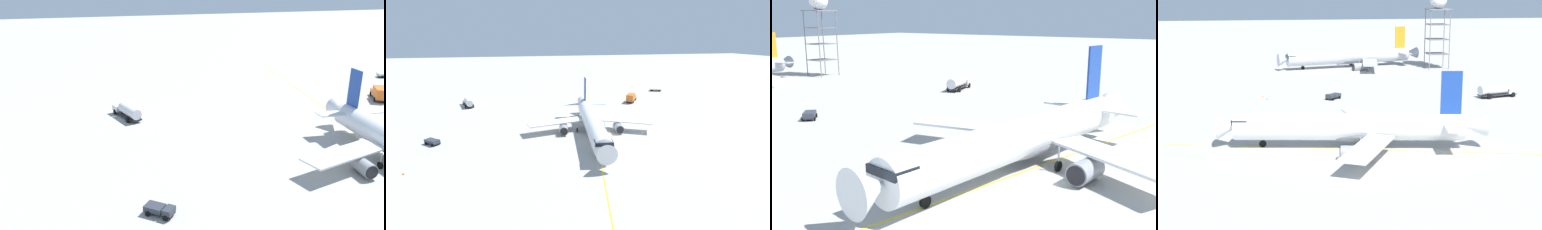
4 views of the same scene
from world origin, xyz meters
The scene contains 9 objects.
ground_plane centered at (0.00, 0.00, 0.00)m, with size 600.00×600.00×0.00m, color #ADAAA3.
airliner_main centered at (3.65, 3.75, 3.09)m, with size 41.59×32.64×11.98m.
airliner_secondary centered at (14.33, 87.70, 2.89)m, with size 43.51×31.65×11.85m.
fuel_tanker_truck centered at (40.42, 38.59, 1.57)m, with size 9.53×4.84×2.87m.
baggage_truck_truck centered at (4.41, 41.05, 0.71)m, with size 3.68×3.79×1.22m.
radar_tower centered at (39.15, 82.83, 17.97)m, with size 6.60×6.60×22.20m.
taxiway_centreline centered at (6.66, 2.00, 0.00)m, with size 146.59×33.45×0.01m.
safety_cone_near centered at (-9.91, 42.16, 0.28)m, with size 0.36×0.36×0.55m.
safety_cone_mid centered at (-10.89, 45.03, 0.28)m, with size 0.36×0.36×0.55m.
Camera 4 is at (-7.62, -81.11, 25.26)m, focal length 53.81 mm.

